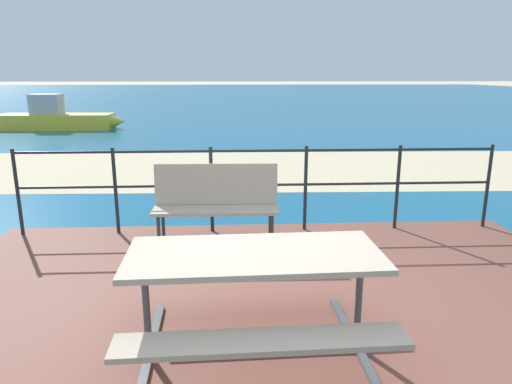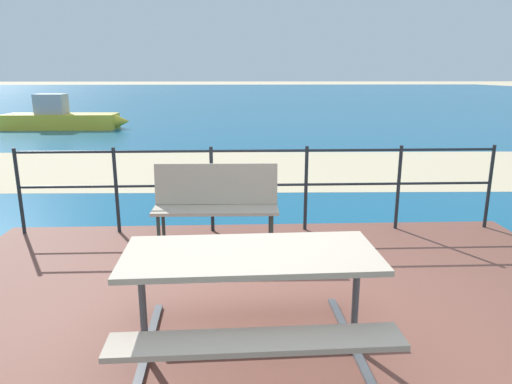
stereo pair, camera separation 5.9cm
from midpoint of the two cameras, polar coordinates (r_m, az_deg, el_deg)
ground_plane at (r=3.81m, az=2.05°, el=-17.34°), size 240.00×240.00×0.00m
patio_paving at (r=3.80m, az=2.05°, el=-16.95°), size 6.40×5.20×0.06m
sea_water at (r=43.27m, az=-2.69°, el=11.77°), size 90.00×90.00×0.01m
beach_strip at (r=10.02m, az=-1.25°, el=2.91°), size 54.09×5.67×0.01m
picnic_table at (r=3.24m, az=-0.73°, el=-10.45°), size 1.77×1.43×0.77m
park_bench at (r=5.29m, az=-5.28°, el=-0.81°), size 1.42×0.44×0.95m
railing_fence at (r=5.74m, az=0.05°, el=1.63°), size 5.94×0.04×1.08m
boat_near at (r=18.69m, az=-23.43°, el=8.31°), size 4.55×1.25×1.27m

